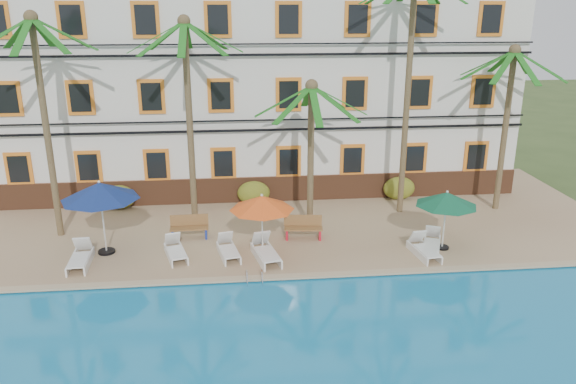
{
  "coord_description": "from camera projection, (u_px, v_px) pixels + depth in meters",
  "views": [
    {
      "loc": [
        -1.04,
        -17.96,
        9.06
      ],
      "look_at": [
        1.08,
        3.0,
        2.0
      ],
      "focal_mm": 35.0,
      "sensor_mm": 36.0,
      "label": 1
    }
  ],
  "objects": [
    {
      "name": "umbrella_blue",
      "position": [
        100.0,
        191.0,
        20.19
      ],
      "size": [
        2.83,
        2.83,
        2.82
      ],
      "color": "black",
      "rests_on": "pool_deck"
    },
    {
      "name": "palm_b",
      "position": [
        188.0,
        95.0,
        22.18
      ],
      "size": [
        4.43,
        4.43,
        8.46
      ],
      "color": "brown",
      "rests_on": "pool_deck"
    },
    {
      "name": "palm_e",
      "position": [
        508.0,
        105.0,
        24.02
      ],
      "size": [
        4.43,
        4.43,
        7.25
      ],
      "color": "brown",
      "rests_on": "pool_deck"
    },
    {
      "name": "palm_c",
      "position": [
        311.0,
        132.0,
        22.13
      ],
      "size": [
        4.43,
        4.43,
        6.09
      ],
      "color": "brown",
      "rests_on": "pool_deck"
    },
    {
      "name": "bench_right",
      "position": [
        303.0,
        227.0,
        22.13
      ],
      "size": [
        1.54,
        0.64,
        0.93
      ],
      "color": "olive",
      "rests_on": "pool_deck"
    },
    {
      "name": "pool_ladder",
      "position": [
        255.0,
        280.0,
        18.85
      ],
      "size": [
        0.54,
        0.74,
        0.74
      ],
      "color": "silver",
      "rests_on": "ground"
    },
    {
      "name": "ground",
      "position": [
        266.0,
        273.0,
        19.92
      ],
      "size": [
        100.0,
        100.0,
        0.0
      ],
      "primitive_type": "plane",
      "color": "#384C23",
      "rests_on": "ground"
    },
    {
      "name": "pool_deck",
      "position": [
        259.0,
        219.0,
        24.59
      ],
      "size": [
        30.0,
        12.0,
        0.25
      ],
      "primitive_type": "cube",
      "color": "tan",
      "rests_on": "ground"
    },
    {
      "name": "shrub_right",
      "position": [
        399.0,
        188.0,
        26.53
      ],
      "size": [
        1.5,
        0.9,
        1.1
      ],
      "primitive_type": "ellipsoid",
      "color": "#215017",
      "rests_on": "pool_deck"
    },
    {
      "name": "lounger_c",
      "position": [
        228.0,
        249.0,
        20.61
      ],
      "size": [
        0.93,
        1.79,
        0.81
      ],
      "color": "white",
      "rests_on": "pool_deck"
    },
    {
      "name": "palm_a",
      "position": [
        42.0,
        98.0,
        20.84
      ],
      "size": [
        4.43,
        4.43,
        8.63
      ],
      "color": "brown",
      "rests_on": "pool_deck"
    },
    {
      "name": "palm_d",
      "position": [
        409.0,
        66.0,
        23.13
      ],
      "size": [
        4.43,
        4.43,
        10.25
      ],
      "color": "brown",
      "rests_on": "pool_deck"
    },
    {
      "name": "bench_left",
      "position": [
        189.0,
        227.0,
        22.16
      ],
      "size": [
        1.51,
        0.51,
        0.93
      ],
      "color": "olive",
      "rests_on": "pool_deck"
    },
    {
      "name": "lounger_e",
      "position": [
        424.0,
        249.0,
        20.65
      ],
      "size": [
        0.85,
        1.81,
        0.82
      ],
      "color": "white",
      "rests_on": "pool_deck"
    },
    {
      "name": "umbrella_green",
      "position": [
        447.0,
        199.0,
        20.72
      ],
      "size": [
        2.31,
        2.31,
        2.31
      ],
      "color": "black",
      "rests_on": "pool_deck"
    },
    {
      "name": "pool_coping",
      "position": [
        268.0,
        278.0,
        18.98
      ],
      "size": [
        30.0,
        0.35,
        0.06
      ],
      "primitive_type": "cube",
      "color": "tan",
      "rests_on": "pool_deck"
    },
    {
      "name": "shrub_mid",
      "position": [
        254.0,
        193.0,
        25.87
      ],
      "size": [
        1.5,
        0.9,
        1.1
      ],
      "primitive_type": "ellipsoid",
      "color": "#215017",
      "rests_on": "pool_deck"
    },
    {
      "name": "shrub_left",
      "position": [
        119.0,
        197.0,
        25.3
      ],
      "size": [
        1.5,
        0.9,
        1.1
      ],
      "primitive_type": "ellipsoid",
      "color": "#215017",
      "rests_on": "pool_deck"
    },
    {
      "name": "hotel_building",
      "position": [
        252.0,
        83.0,
        27.62
      ],
      "size": [
        25.4,
        6.44,
        10.22
      ],
      "color": "silver",
      "rests_on": "pool_deck"
    },
    {
      "name": "lounger_d",
      "position": [
        266.0,
        251.0,
        20.34
      ],
      "size": [
        1.08,
        2.04,
        0.92
      ],
      "color": "white",
      "rests_on": "pool_deck"
    },
    {
      "name": "lounger_a",
      "position": [
        80.0,
        257.0,
        19.9
      ],
      "size": [
        0.75,
        1.88,
        0.87
      ],
      "color": "white",
      "rests_on": "pool_deck"
    },
    {
      "name": "umbrella_red",
      "position": [
        262.0,
        203.0,
        20.17
      ],
      "size": [
        2.37,
        2.37,
        2.37
      ],
      "color": "black",
      "rests_on": "pool_deck"
    },
    {
      "name": "lounger_f",
      "position": [
        432.0,
        243.0,
        21.16
      ],
      "size": [
        1.21,
        1.81,
        0.81
      ],
      "color": "white",
      "rests_on": "pool_deck"
    },
    {
      "name": "lounger_b",
      "position": [
        176.0,
        250.0,
        20.51
      ],
      "size": [
        1.04,
        1.82,
        0.81
      ],
      "color": "white",
      "rests_on": "pool_deck"
    }
  ]
}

